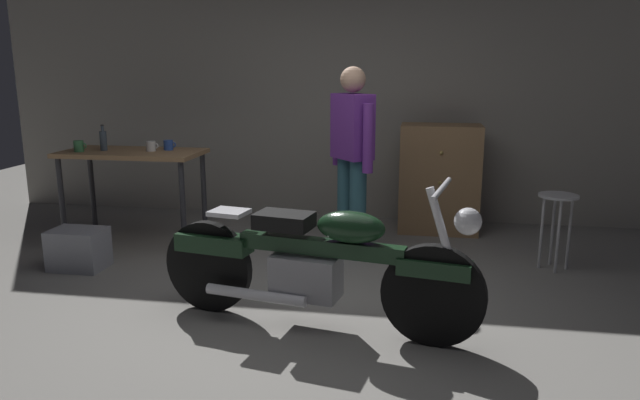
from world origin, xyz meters
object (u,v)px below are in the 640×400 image
motorcycle (316,261)px  storage_bin (79,249)px  bottle (103,140)px  mug_white_ceramic (151,146)px  wooden_dresser (439,179)px  shop_stool (557,211)px  mug_blue_enamel (169,145)px  mug_green_speckled (79,146)px  person_standing (352,153)px

motorcycle → storage_bin: motorcycle is taller
bottle → mug_white_ceramic: bearing=4.5°
wooden_dresser → bottle: 3.30m
shop_stool → mug_white_ceramic: bearing=178.5°
mug_white_ceramic → bottle: size_ratio=0.49×
mug_white_ceramic → mug_blue_enamel: bearing=36.2°
mug_green_speckled → mug_white_ceramic: size_ratio=1.03×
person_standing → shop_stool: bearing=-133.2°
storage_bin → mug_blue_enamel: 1.25m
mug_green_speckled → bottle: size_ratio=0.51×
mug_green_speckled → mug_white_ceramic: (0.64, 0.15, -0.01)m
shop_stool → mug_green_speckled: mug_green_speckled is taller
motorcycle → bottle: bearing=156.7°
mug_blue_enamel → bottle: 0.60m
mug_blue_enamel → storage_bin: bearing=-118.5°
wooden_dresser → mug_green_speckled: wooden_dresser is taller
mug_white_ceramic → motorcycle: bearing=-40.4°
wooden_dresser → mug_white_ceramic: 2.85m
storage_bin → mug_green_speckled: size_ratio=3.60×
motorcycle → mug_white_ceramic: motorcycle is taller
motorcycle → bottle: size_ratio=8.99×
mug_white_ceramic → person_standing: bearing=0.0°
person_standing → wooden_dresser: size_ratio=1.52×
person_standing → mug_white_ceramic: 1.88m
shop_stool → storage_bin: size_ratio=1.45×
mug_blue_enamel → bottle: size_ratio=0.50×
person_standing → bottle: person_standing is taller
person_standing → mug_white_ceramic: person_standing is taller
storage_bin → mug_blue_enamel: (0.47, 0.86, 0.78)m
wooden_dresser → mug_blue_enamel: bearing=-161.8°
storage_bin → mug_white_ceramic: (0.34, 0.77, 0.78)m
mug_green_speckled → wooden_dresser: bearing=18.2°
shop_stool → storage_bin: (-3.94, -0.67, -0.33)m
storage_bin → bottle: bearing=99.0°
motorcycle → mug_white_ceramic: (-1.83, 1.56, 0.50)m
mug_blue_enamel → mug_white_ceramic: 0.16m
person_standing → shop_stool: 1.78m
motorcycle → person_standing: size_ratio=1.30×
storage_bin → shop_stool: bearing=9.7°
person_standing → shop_stool: (1.73, -0.10, -0.43)m
shop_stool → bottle: (-4.06, 0.06, 0.50)m
mug_blue_enamel → wooden_dresser: bearing=18.2°
wooden_dresser → mug_white_ceramic: bearing=-160.8°
person_standing → mug_blue_enamel: (-1.75, 0.09, 0.02)m
wooden_dresser → motorcycle: bearing=-108.5°
wooden_dresser → storage_bin: bearing=-150.5°
storage_bin → bottle: size_ratio=1.83×
person_standing → wooden_dresser: (0.79, 0.93, -0.38)m
wooden_dresser → storage_bin: size_ratio=2.50×
motorcycle → shop_stool: bearing=49.9°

